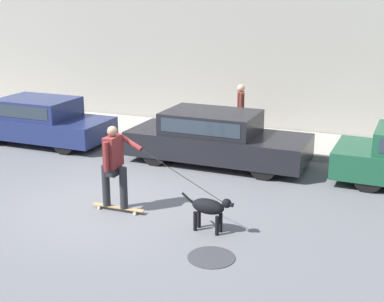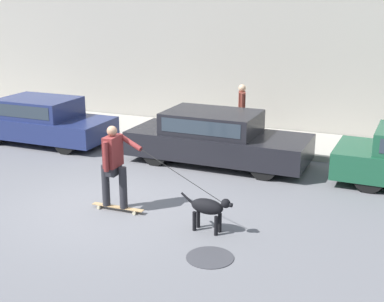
% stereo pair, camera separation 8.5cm
% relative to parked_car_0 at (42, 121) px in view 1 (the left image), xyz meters
% --- Properties ---
extents(ground_plane, '(36.00, 36.00, 0.00)m').
position_rel_parked_car_0_xyz_m(ground_plane, '(4.33, -3.62, -0.64)').
color(ground_plane, slate).
extents(back_wall, '(32.00, 0.30, 5.12)m').
position_rel_parked_car_0_xyz_m(back_wall, '(4.33, 3.70, 1.93)').
color(back_wall, '#9E998E').
rests_on(back_wall, ground_plane).
extents(sidewalk_curb, '(30.00, 2.42, 0.16)m').
position_rel_parked_car_0_xyz_m(sidewalk_curb, '(4.33, 2.32, -0.56)').
color(sidewalk_curb, '#A39E93').
rests_on(sidewalk_curb, ground_plane).
extents(parked_car_0, '(3.96, 1.77, 1.30)m').
position_rel_parked_car_0_xyz_m(parked_car_0, '(0.00, 0.00, 0.00)').
color(parked_car_0, black).
rests_on(parked_car_0, ground_plane).
extents(parked_car_1, '(4.59, 1.84, 1.34)m').
position_rel_parked_car_0_xyz_m(parked_car_1, '(5.33, 0.00, 0.01)').
color(parked_car_1, black).
rests_on(parked_car_1, ground_plane).
extents(dog, '(1.03, 0.35, 0.70)m').
position_rel_parked_car_0_xyz_m(dog, '(6.58, -3.93, -0.17)').
color(dog, black).
rests_on(dog, ground_plane).
extents(skateboarder, '(2.93, 0.64, 1.74)m').
position_rel_parked_car_0_xyz_m(skateboarder, '(4.52, -3.71, 0.35)').
color(skateboarder, beige).
rests_on(skateboarder, ground_plane).
extents(pedestrian_with_bag, '(0.31, 0.62, 1.56)m').
position_rel_parked_car_0_xyz_m(pedestrian_with_bag, '(5.34, 2.10, 0.39)').
color(pedestrian_with_bag, '#3D4760').
rests_on(pedestrian_with_bag, sidewalk_curb).
extents(manhole_cover, '(0.79, 0.79, 0.01)m').
position_rel_parked_car_0_xyz_m(manhole_cover, '(6.96, -4.88, -0.63)').
color(manhole_cover, '#38383D').
rests_on(manhole_cover, ground_plane).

